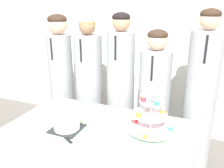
{
  "coord_description": "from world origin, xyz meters",
  "views": [
    {
      "loc": [
        0.7,
        -1.05,
        1.6
      ],
      "look_at": [
        0.08,
        0.43,
        1.06
      ],
      "focal_mm": 38.0,
      "sensor_mm": 36.0,
      "label": 1
    }
  ],
  "objects_px": {
    "student_2": "(120,95)",
    "student_3": "(153,107)",
    "student_4": "(199,105)",
    "round_cake": "(67,122)",
    "student_0": "(62,85)",
    "cupcake_stand": "(151,118)",
    "student_1": "(89,93)",
    "cake_knife": "(73,144)"
  },
  "relations": [
    {
      "from": "student_2",
      "to": "student_3",
      "type": "distance_m",
      "value": 0.35
    },
    {
      "from": "student_3",
      "to": "student_4",
      "type": "relative_size",
      "value": 0.89
    },
    {
      "from": "round_cake",
      "to": "student_0",
      "type": "bearing_deg",
      "value": 126.35
    },
    {
      "from": "round_cake",
      "to": "cupcake_stand",
      "type": "relative_size",
      "value": 0.66
    },
    {
      "from": "student_1",
      "to": "student_4",
      "type": "distance_m",
      "value": 1.1
    },
    {
      "from": "cake_knife",
      "to": "student_3",
      "type": "distance_m",
      "value": 0.98
    },
    {
      "from": "cake_knife",
      "to": "cupcake_stand",
      "type": "bearing_deg",
      "value": 64.79
    },
    {
      "from": "cupcake_stand",
      "to": "student_4",
      "type": "xyz_separation_m",
      "value": [
        0.29,
        0.59,
        -0.1
      ]
    },
    {
      "from": "round_cake",
      "to": "cupcake_stand",
      "type": "distance_m",
      "value": 0.61
    },
    {
      "from": "round_cake",
      "to": "cake_knife",
      "type": "height_order",
      "value": "round_cake"
    },
    {
      "from": "cupcake_stand",
      "to": "round_cake",
      "type": "bearing_deg",
      "value": -164.21
    },
    {
      "from": "cupcake_stand",
      "to": "student_1",
      "type": "distance_m",
      "value": 1.01
    },
    {
      "from": "round_cake",
      "to": "cupcake_stand",
      "type": "bearing_deg",
      "value": 15.79
    },
    {
      "from": "cupcake_stand",
      "to": "student_3",
      "type": "xyz_separation_m",
      "value": [
        -0.11,
        0.59,
        -0.19
      ]
    },
    {
      "from": "student_4",
      "to": "round_cake",
      "type": "bearing_deg",
      "value": -139.2
    },
    {
      "from": "round_cake",
      "to": "cake_knife",
      "type": "xyz_separation_m",
      "value": [
        0.14,
        -0.16,
        -0.06
      ]
    },
    {
      "from": "cake_knife",
      "to": "student_1",
      "type": "xyz_separation_m",
      "value": [
        -0.36,
        0.92,
        -0.01
      ]
    },
    {
      "from": "student_0",
      "to": "round_cake",
      "type": "bearing_deg",
      "value": -53.65
    },
    {
      "from": "student_3",
      "to": "round_cake",
      "type": "bearing_deg",
      "value": -121.98
    },
    {
      "from": "student_1",
      "to": "student_2",
      "type": "distance_m",
      "value": 0.35
    },
    {
      "from": "round_cake",
      "to": "student_2",
      "type": "xyz_separation_m",
      "value": [
        0.13,
        0.76,
        -0.04
      ]
    },
    {
      "from": "round_cake",
      "to": "student_0",
      "type": "xyz_separation_m",
      "value": [
        -0.56,
        0.76,
        -0.03
      ]
    },
    {
      "from": "student_1",
      "to": "cupcake_stand",
      "type": "bearing_deg",
      "value": -36.52
    },
    {
      "from": "cupcake_stand",
      "to": "student_2",
      "type": "distance_m",
      "value": 0.76
    },
    {
      "from": "round_cake",
      "to": "student_1",
      "type": "height_order",
      "value": "student_1"
    },
    {
      "from": "student_0",
      "to": "student_3",
      "type": "xyz_separation_m",
      "value": [
        1.03,
        0.0,
        -0.08
      ]
    },
    {
      "from": "cake_knife",
      "to": "student_1",
      "type": "distance_m",
      "value": 0.98
    },
    {
      "from": "student_3",
      "to": "student_1",
      "type": "bearing_deg",
      "value": 180.0
    },
    {
      "from": "cake_knife",
      "to": "student_0",
      "type": "height_order",
      "value": "student_0"
    },
    {
      "from": "cupcake_stand",
      "to": "student_4",
      "type": "relative_size",
      "value": 0.21
    },
    {
      "from": "student_1",
      "to": "student_2",
      "type": "height_order",
      "value": "student_2"
    },
    {
      "from": "student_2",
      "to": "student_4",
      "type": "xyz_separation_m",
      "value": [
        0.75,
        0.0,
        0.02
      ]
    },
    {
      "from": "round_cake",
      "to": "cake_knife",
      "type": "distance_m",
      "value": 0.22
    },
    {
      "from": "student_2",
      "to": "student_4",
      "type": "distance_m",
      "value": 0.75
    },
    {
      "from": "cake_knife",
      "to": "cupcake_stand",
      "type": "relative_size",
      "value": 0.83
    },
    {
      "from": "round_cake",
      "to": "cupcake_stand",
      "type": "height_order",
      "value": "cupcake_stand"
    },
    {
      "from": "cake_knife",
      "to": "student_3",
      "type": "relative_size",
      "value": 0.2
    },
    {
      "from": "round_cake",
      "to": "student_2",
      "type": "relative_size",
      "value": 0.14
    },
    {
      "from": "student_1",
      "to": "student_2",
      "type": "xyz_separation_m",
      "value": [
        0.35,
        0.0,
        0.03
      ]
    },
    {
      "from": "student_0",
      "to": "student_2",
      "type": "height_order",
      "value": "student_2"
    },
    {
      "from": "round_cake",
      "to": "student_0",
      "type": "relative_size",
      "value": 0.14
    },
    {
      "from": "student_1",
      "to": "student_3",
      "type": "relative_size",
      "value": 1.06
    }
  ]
}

